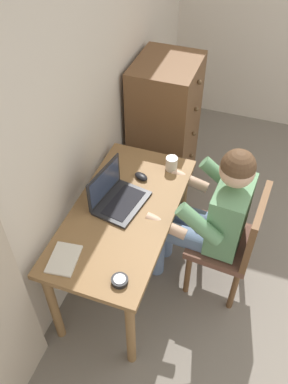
{
  "coord_description": "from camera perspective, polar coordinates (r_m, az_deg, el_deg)",
  "views": [
    {
      "loc": [
        -1.74,
        1.15,
        2.54
      ],
      "look_at": [
        -0.11,
        1.72,
        0.83
      ],
      "focal_mm": 37.71,
      "sensor_mm": 36.0,
      "label": 1
    }
  ],
  "objects": [
    {
      "name": "wall_back",
      "position": [
        2.41,
        -10.02,
        11.62
      ],
      "size": [
        4.8,
        0.05,
        2.5
      ],
      "primitive_type": "cube",
      "color": "beige",
      "rests_on": "ground_plane"
    },
    {
      "name": "desk_clock",
      "position": [
        2.14,
        -3.46,
        -12.38
      ],
      "size": [
        0.09,
        0.09,
        0.03
      ],
      "color": "black",
      "rests_on": "desk"
    },
    {
      "name": "computer_mouse",
      "position": [
        2.66,
        -0.4,
        2.21
      ],
      "size": [
        0.1,
        0.12,
        0.03
      ],
      "primitive_type": "ellipsoid",
      "rotation": [
        0.0,
        0.0,
        -0.43
      ],
      "color": "black",
      "rests_on": "desk"
    },
    {
      "name": "laptop",
      "position": [
        2.49,
        -3.97,
        -0.56
      ],
      "size": [
        0.38,
        0.3,
        0.24
      ],
      "color": "#232326",
      "rests_on": "desk"
    },
    {
      "name": "desk",
      "position": [
        2.55,
        -2.88,
        -4.31
      ],
      "size": [
        1.21,
        0.61,
        0.73
      ],
      "color": "olive",
      "rests_on": "ground_plane"
    },
    {
      "name": "coffee_mug",
      "position": [
        2.72,
        3.94,
        4.08
      ],
      "size": [
        0.12,
        0.08,
        0.09
      ],
      "color": "silver",
      "rests_on": "desk"
    },
    {
      "name": "person_seated",
      "position": [
        2.56,
        9.24,
        -2.92
      ],
      "size": [
        0.55,
        0.6,
        1.2
      ],
      "color": "#6B84AD",
      "rests_on": "ground_plane"
    },
    {
      "name": "notebook_pad",
      "position": [
        2.27,
        -11.26,
        -9.27
      ],
      "size": [
        0.23,
        0.18,
        0.01
      ],
      "primitive_type": "cube",
      "rotation": [
        0.0,
        0.0,
        0.13
      ],
      "color": "silver",
      "rests_on": "desk"
    },
    {
      "name": "dresser",
      "position": [
        3.38,
        2.9,
        9.1
      ],
      "size": [
        0.57,
        0.51,
        1.16
      ],
      "color": "brown",
      "rests_on": "ground_plane"
    },
    {
      "name": "chair",
      "position": [
        2.68,
        12.55,
        -6.65
      ],
      "size": [
        0.45,
        0.43,
        0.88
      ],
      "color": "brown",
      "rests_on": "ground_plane"
    }
  ]
}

